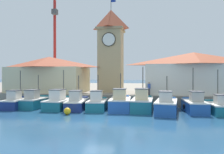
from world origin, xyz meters
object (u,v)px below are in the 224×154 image
object	(u,v)px
fishing_boat_mid_left	(77,103)
port_crane_near	(55,53)
warehouse_left	(49,74)
mooring_buoy	(67,111)
fishing_boat_center	(97,103)
fishing_boat_left_inner	(61,102)
fishing_boat_right_outer	(166,105)
fishing_boat_far_right	(194,105)
fishing_boat_far_left	(18,102)
warehouse_right	(194,73)
dock_worker_near_tower	(149,88)
fishing_boat_mid_right	(120,103)
clock_tower	(111,48)
fishing_boat_left_outer	(36,101)
fishing_boat_right_inner	(142,103)
fishing_boat_end_right	(220,107)

from	to	relation	value
fishing_boat_mid_left	port_crane_near	xyz separation A→B (m)	(-11.27, 18.83, 7.47)
fishing_boat_mid_left	warehouse_left	world-z (taller)	warehouse_left
warehouse_left	port_crane_near	xyz separation A→B (m)	(-4.45, 11.68, 4.24)
mooring_buoy	fishing_boat_center	bearing A→B (deg)	57.35
fishing_boat_left_inner	fishing_boat_right_outer	size ratio (longest dim) A/B	0.98
fishing_boat_far_right	fishing_boat_far_left	bearing A→B (deg)	-178.24
fishing_boat_far_left	warehouse_right	size ratio (longest dim) A/B	0.33
mooring_buoy	dock_worker_near_tower	world-z (taller)	dock_worker_near_tower
fishing_boat_mid_right	warehouse_left	distance (m)	14.00
fishing_boat_mid_left	fishing_boat_right_outer	xyz separation A→B (m)	(9.51, -0.97, 0.08)
warehouse_left	port_crane_near	bearing A→B (deg)	110.87
clock_tower	dock_worker_near_tower	bearing A→B (deg)	-41.90
fishing_boat_left_outer	port_crane_near	size ratio (longest dim) A/B	0.24
fishing_boat_right_inner	fishing_boat_left_inner	bearing A→B (deg)	-179.72
fishing_boat_mid_right	fishing_boat_mid_left	bearing A→B (deg)	179.64
fishing_boat_right_outer	warehouse_right	bearing A→B (deg)	62.88
fishing_boat_left_outer	mooring_buoy	bearing A→B (deg)	-34.37
fishing_boat_end_right	fishing_boat_left_outer	bearing A→B (deg)	178.52
fishing_boat_right_inner	mooring_buoy	size ratio (longest dim) A/B	7.35
clock_tower	mooring_buoy	size ratio (longest dim) A/B	20.61
warehouse_right	port_crane_near	world-z (taller)	port_crane_near
fishing_boat_mid_right	warehouse_right	xyz separation A→B (m)	(8.74, 6.91, 3.25)
fishing_boat_left_outer	fishing_boat_right_outer	xyz separation A→B (m)	(14.59, -1.12, 0.06)
dock_worker_near_tower	fishing_boat_left_inner	bearing A→B (deg)	-158.31
port_crane_near	fishing_boat_far_right	bearing A→B (deg)	-38.51
fishing_boat_mid_left	warehouse_left	size ratio (longest dim) A/B	0.47
fishing_boat_right_inner	fishing_boat_far_right	bearing A→B (deg)	0.26
fishing_boat_far_right	clock_tower	world-z (taller)	clock_tower
fishing_boat_far_left	fishing_boat_center	bearing A→B (deg)	2.45
fishing_boat_mid_left	port_crane_near	world-z (taller)	port_crane_near
fishing_boat_far_left	fishing_boat_far_right	bearing A→B (deg)	1.76
fishing_boat_center	fishing_boat_right_inner	size ratio (longest dim) A/B	0.90
port_crane_near	fishing_boat_right_inner	bearing A→B (deg)	-45.62
fishing_boat_left_inner	fishing_boat_far_right	world-z (taller)	fishing_boat_far_right
fishing_boat_end_right	dock_worker_near_tower	size ratio (longest dim) A/B	2.71
fishing_boat_mid_right	fishing_boat_right_outer	size ratio (longest dim) A/B	0.90
fishing_boat_right_outer	port_crane_near	size ratio (longest dim) A/B	0.29
fishing_boat_left_outer	fishing_boat_far_right	world-z (taller)	fishing_boat_far_right
fishing_boat_left_outer	port_crane_near	xyz separation A→B (m)	(-6.20, 18.67, 7.44)
clock_tower	port_crane_near	distance (m)	16.73
fishing_boat_mid_left	fishing_boat_far_right	distance (m)	12.33
fishing_boat_mid_left	warehouse_right	world-z (taller)	warehouse_right
fishing_boat_left_inner	fishing_boat_mid_left	bearing A→B (deg)	0.65
fishing_boat_left_inner	clock_tower	bearing A→B (deg)	65.29
fishing_boat_far_right	warehouse_left	xyz separation A→B (m)	(-19.15, 7.10, 3.17)
fishing_boat_right_inner	warehouse_right	world-z (taller)	warehouse_right
fishing_boat_left_outer	warehouse_right	size ratio (longest dim) A/B	0.35
clock_tower	fishing_boat_far_right	bearing A→B (deg)	-41.06
clock_tower	port_crane_near	bearing A→B (deg)	143.55
fishing_boat_left_outer	fishing_boat_right_inner	world-z (taller)	fishing_boat_right_inner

